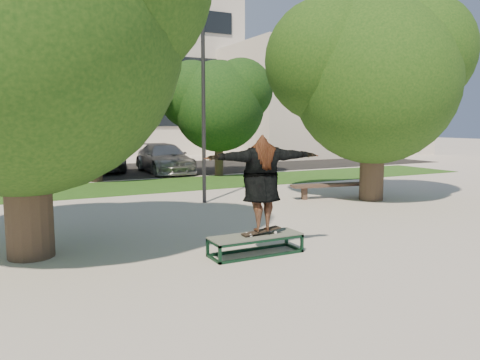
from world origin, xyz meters
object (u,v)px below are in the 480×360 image
tree_right (371,71)px  grind_box (256,245)px  bench (336,186)px  car_grey (102,159)px  tree_left (12,13)px  lamppost (203,101)px  car_silver_b (164,158)px

tree_right → grind_box: size_ratio=3.62×
bench → car_grey: (-5.25, 12.14, 0.25)m
tree_left → bench: tree_left is taller
bench → tree_right: bearing=-39.6°
tree_left → car_grey: tree_left is taller
tree_right → car_grey: bearing=114.6°
lamppost → bench: (4.26, -1.15, -2.75)m
lamppost → grind_box: bearing=-103.5°
tree_right → bench: 3.83m
tree_left → lamppost: 6.70m
lamppost → bench: 5.20m
bench → car_grey: 13.23m
grind_box → car_silver_b: car_silver_b is taller
tree_right → tree_left: bearing=-169.0°
tree_left → tree_right: 10.41m
tree_left → car_silver_b: (6.94, 12.90, -3.71)m
tree_right → grind_box: (-6.31, -3.86, -3.90)m
car_silver_b → car_grey: bearing=144.0°
tree_left → tree_right: size_ratio=1.09×
tree_left → car_grey: size_ratio=1.50×
tree_right → car_grey: 14.61m
tree_left → grind_box: tree_left is taller
car_grey → car_silver_b: (2.64, -2.00, 0.06)m
grind_box → bench: 7.31m
car_grey → grind_box: bearing=-81.9°
tree_right → bench: bearing=130.5°
car_grey → tree_left: bearing=-96.6°
lamppost → grind_box: 6.64m
tree_right → lamppost: (-4.92, 1.92, -0.94)m
car_silver_b → grind_box: bearing=-100.5°
car_silver_b → bench: bearing=-74.5°
grind_box → car_silver_b: size_ratio=0.36×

